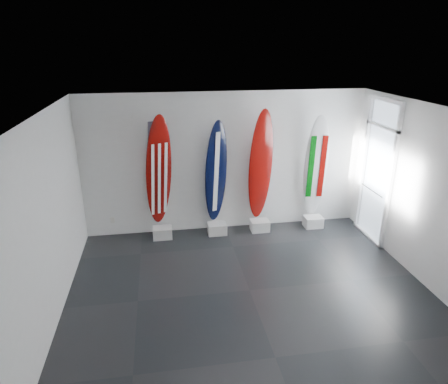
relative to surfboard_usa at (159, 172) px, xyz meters
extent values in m
plane|color=black|center=(1.41, -2.28, -1.44)|extent=(6.00, 6.00, 0.00)
plane|color=white|center=(1.41, -2.28, 1.56)|extent=(6.00, 6.00, 0.00)
plane|color=white|center=(1.41, 0.22, 0.06)|extent=(6.00, 0.00, 6.00)
plane|color=white|center=(1.41, -4.78, 0.06)|extent=(6.00, 0.00, 6.00)
plane|color=white|center=(-1.59, -2.28, 0.06)|extent=(0.00, 5.00, 5.00)
plane|color=white|center=(4.41, -2.28, 0.06)|extent=(0.00, 5.00, 5.00)
cube|color=silver|center=(0.00, -0.10, -1.32)|extent=(0.40, 0.30, 0.24)
ellipsoid|color=maroon|center=(0.00, 0.00, 0.00)|extent=(0.69, 0.65, 2.42)
cube|color=silver|center=(1.18, -0.10, -1.32)|extent=(0.40, 0.30, 0.24)
ellipsoid|color=black|center=(1.18, 0.00, -0.08)|extent=(0.59, 0.47, 2.26)
cube|color=silver|center=(2.13, -0.10, -1.32)|extent=(0.40, 0.30, 0.24)
ellipsoid|color=maroon|center=(2.13, 0.00, 0.02)|extent=(0.61, 0.42, 2.45)
cube|color=silver|center=(3.36, -0.10, -1.32)|extent=(0.40, 0.30, 0.24)
ellipsoid|color=white|center=(3.36, 0.00, -0.06)|extent=(0.54, 0.29, 2.30)
cube|color=silver|center=(-1.04, 0.20, -1.09)|extent=(0.09, 0.02, 0.13)
camera|label=1|loc=(0.06, -7.80, 2.48)|focal=31.87mm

